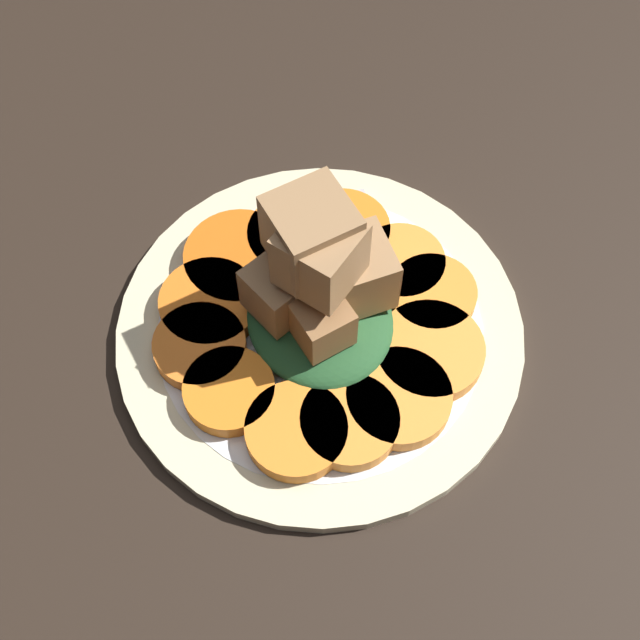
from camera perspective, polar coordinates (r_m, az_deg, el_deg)
name	(u,v)px	position (r cm, az deg, el deg)	size (l,w,h in cm)	color
table_slab	(320,342)	(60.95, 0.00, -1.44)	(120.00, 120.00, 2.00)	black
plate	(320,332)	(59.61, 0.00, -0.75)	(27.14, 27.14, 1.05)	beige
carrot_slice_0	(430,351)	(57.98, 7.03, -2.00)	(7.08, 7.08, 1.27)	orange
carrot_slice_1	(432,295)	(60.11, 7.21, 1.60)	(5.90, 5.90, 1.27)	orange
carrot_slice_2	(401,264)	(61.21, 5.20, 3.59)	(5.99, 5.99, 1.27)	orange
carrot_slice_3	(342,232)	(62.47, 1.41, 5.65)	(6.72, 6.72, 1.27)	orange
carrot_slice_4	(296,236)	(62.26, -1.53, 5.37)	(6.80, 6.80, 1.27)	orange
carrot_slice_5	(239,259)	(61.44, -5.21, 3.92)	(7.55, 7.55, 1.27)	orange
carrot_slice_6	(210,304)	(59.72, -7.08, 1.02)	(6.71, 6.71, 1.27)	orange
carrot_slice_7	(200,347)	(58.22, -7.70, -1.71)	(6.06, 6.06, 1.27)	orange
carrot_slice_8	(229,391)	(56.57, -5.83, -4.55)	(5.83, 5.83, 1.27)	orange
carrot_slice_9	(296,431)	(55.22, -1.52, -7.11)	(6.38, 6.38, 1.27)	orange
carrot_slice_10	(350,422)	(55.46, 1.91, -6.52)	(6.20, 6.20, 1.27)	orange
carrot_slice_11	(399,398)	(56.30, 5.06, -5.00)	(6.69, 6.69, 1.27)	orange
center_pile	(321,288)	(55.45, 0.08, 2.08)	(10.52, 9.66, 11.44)	#235128
fork	(390,297)	(60.25, 4.52, 1.48)	(17.42, 4.67, 0.40)	#B2B2B7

